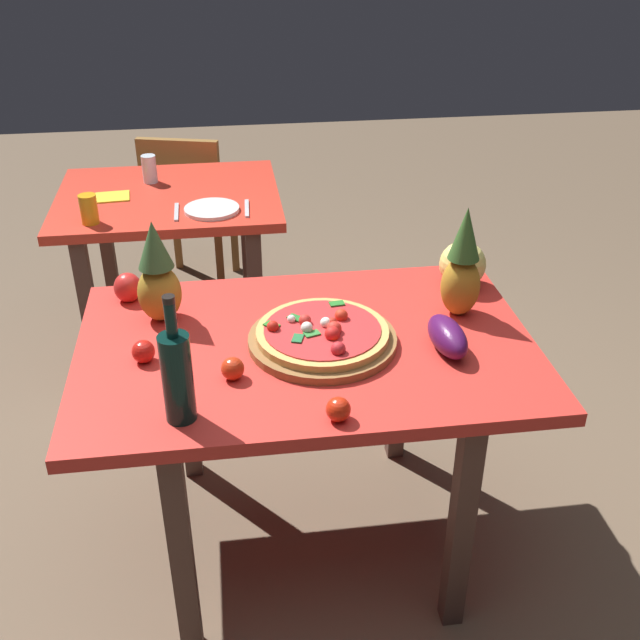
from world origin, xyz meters
name	(u,v)px	position (x,y,z in m)	size (l,w,h in m)	color
ground_plane	(308,535)	(0.00, 0.00, 0.00)	(10.00, 10.00, 0.00)	brown
display_table	(306,369)	(0.00, 0.00, 0.68)	(1.31, 0.86, 0.77)	#4F342B
background_table	(171,221)	(-0.44, 1.26, 0.65)	(0.93, 0.77, 0.77)	#4F342B
dining_chair	(189,204)	(-0.38, 1.87, 0.48)	(0.49, 0.49, 0.85)	brown
pizza_board	(322,340)	(0.05, -0.02, 0.78)	(0.42, 0.42, 0.03)	brown
pizza	(322,332)	(0.05, -0.02, 0.81)	(0.38, 0.38, 0.06)	#DCA856
wine_bottle	(177,375)	(-0.35, -0.31, 0.90)	(0.08, 0.08, 0.34)	black
pineapple_left	(158,277)	(-0.41, 0.20, 0.91)	(0.13, 0.13, 0.32)	#AB8226
pineapple_right	(462,268)	(0.48, 0.10, 0.92)	(0.12, 0.12, 0.35)	#AF8124
melon	(463,264)	(0.54, 0.28, 0.85)	(0.15, 0.15, 0.15)	#EADE71
bell_pepper	(128,288)	(-0.52, 0.33, 0.81)	(0.09, 0.09, 0.10)	red
eggplant	(447,336)	(0.39, -0.10, 0.82)	(0.20, 0.09, 0.09)	#48134B
tomato_by_bottle	(233,369)	(-0.21, -0.15, 0.80)	(0.06, 0.06, 0.06)	red
tomato_at_corner	(338,409)	(0.03, -0.37, 0.80)	(0.06, 0.06, 0.06)	red
tomato_near_board	(143,352)	(-0.45, -0.04, 0.80)	(0.06, 0.06, 0.06)	red
drinking_glass_juice	(89,209)	(-0.72, 0.98, 0.83)	(0.07, 0.07, 0.11)	orange
drinking_glass_water	(149,169)	(-0.51, 1.42, 0.83)	(0.06, 0.06, 0.12)	silver
dinner_plate	(212,209)	(-0.25, 1.04, 0.78)	(0.22, 0.22, 0.02)	white
fork_utensil	(176,212)	(-0.39, 1.04, 0.77)	(0.02, 0.18, 0.01)	silver
knife_utensil	(247,208)	(-0.11, 1.04, 0.77)	(0.02, 0.18, 0.01)	silver
napkin_folded	(112,197)	(-0.66, 1.25, 0.77)	(0.14, 0.12, 0.01)	yellow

